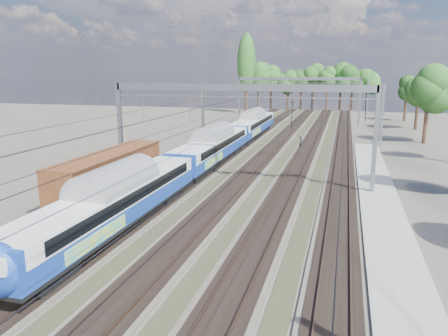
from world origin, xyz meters
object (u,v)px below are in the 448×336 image
(emu_train, at_px, (212,143))
(signal_near, at_px, (292,112))
(worker, at_px, (301,142))
(signal_far, at_px, (366,102))
(freight_boxcar, at_px, (110,172))

(emu_train, relative_size, signal_near, 12.28)
(worker, relative_size, signal_near, 0.31)
(worker, bearing_deg, signal_far, 3.35)
(signal_near, bearing_deg, signal_far, 73.91)
(signal_far, bearing_deg, emu_train, -92.88)
(emu_train, xyz_separation_m, signal_near, (4.70, 31.81, 0.68))
(signal_far, bearing_deg, worker, -88.51)
(freight_boxcar, xyz_separation_m, signal_far, (22.00, 62.54, 1.90))
(emu_train, xyz_separation_m, signal_far, (17.50, 49.00, 1.48))
(freight_boxcar, height_order, signal_near, signal_near)
(emu_train, relative_size, freight_boxcar, 4.60)
(emu_train, distance_m, worker, 16.47)
(signal_near, bearing_deg, emu_train, -77.81)
(emu_train, xyz_separation_m, freight_boxcar, (-4.50, -13.54, -0.41))
(freight_boxcar, xyz_separation_m, signal_near, (9.20, 45.35, 1.10))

